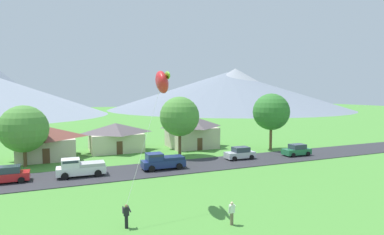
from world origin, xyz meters
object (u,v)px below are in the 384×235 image
house_leftmost (47,142)px  tree_left_of_center (271,112)px  tree_center (24,129)px  parked_car_silver_mid_east (240,153)px  house_right_center (116,137)px  parked_car_red_east_end (7,175)px  kite_flyer_with_kite (162,84)px  pickup_truck_navy_east_side (162,161)px  tree_near_left (180,116)px  parked_car_green_mid_west (297,150)px  house_left_center (192,131)px  watcher_person (232,213)px  pickup_truck_white_west_side (80,167)px

house_leftmost → tree_left_of_center: bearing=-11.5°
tree_center → parked_car_silver_mid_east: tree_center is taller
parked_car_silver_mid_east → house_right_center: bearing=137.9°
house_right_center → tree_center: 14.22m
parked_car_red_east_end → kite_flyer_with_kite: (12.74, -12.58, 9.21)m
house_right_center → tree_left_of_center: bearing=-20.6°
pickup_truck_navy_east_side → tree_near_left: bearing=53.8°
tree_center → pickup_truck_navy_east_side: 17.94m
tree_near_left → parked_car_green_mid_west: bearing=-21.9°
house_left_center → watcher_person: 32.45m
parked_car_silver_mid_east → tree_near_left: bearing=143.3°
tree_center → parked_car_silver_mid_east: size_ratio=1.84×
parked_car_red_east_end → watcher_person: 24.26m
watcher_person → pickup_truck_white_west_side: bearing=116.7°
house_leftmost → house_left_center: bearing=1.6°
pickup_truck_white_west_side → pickup_truck_navy_east_side: (9.43, -0.42, 0.00)m
house_left_center → parked_car_red_east_end: house_left_center is taller
tree_near_left → pickup_truck_navy_east_side: 9.44m
house_left_center → tree_near_left: size_ratio=0.92×
house_right_center → parked_car_green_mid_west: house_right_center is taller
house_leftmost → parked_car_red_east_end: size_ratio=1.90×
house_right_center → parked_car_red_east_end: bearing=-134.0°
pickup_truck_white_west_side → pickup_truck_navy_east_side: 9.44m
parked_car_green_mid_west → parked_car_silver_mid_east: 9.04m
house_leftmost → tree_left_of_center: (33.50, -6.83, 3.84)m
kite_flyer_with_kite → tree_left_of_center: bearing=36.2°
house_right_center → pickup_truck_navy_east_side: size_ratio=1.64×
tree_near_left → pickup_truck_navy_east_side: bearing=-126.2°
parked_car_green_mid_west → parked_car_red_east_end: 37.28m
house_right_center → kite_flyer_with_kite: 27.67m
tree_left_of_center → pickup_truck_white_west_side: bearing=-169.6°
house_left_center → parked_car_red_east_end: (-26.06, -12.62, -1.93)m
kite_flyer_with_kite → pickup_truck_navy_east_side: bearing=72.4°
tree_near_left → tree_left_of_center: tree_left_of_center is taller
parked_car_red_east_end → kite_flyer_with_kite: size_ratio=0.38×
tree_left_of_center → tree_center: 36.01m
watcher_person → parked_car_green_mid_west: bearing=39.6°
parked_car_green_mid_west → house_left_center: bearing=130.3°
house_leftmost → watcher_person: 32.75m
house_left_center → parked_car_red_east_end: 29.02m
tree_center → parked_car_silver_mid_east: (27.28, -6.99, -3.94)m
tree_near_left → parked_car_red_east_end: bearing=-164.7°
house_left_center → house_right_center: house_left_center is taller
house_right_center → house_leftmost: bearing=-168.8°
parked_car_silver_mid_east → pickup_truck_white_west_side: bearing=-177.6°
tree_near_left → parked_car_red_east_end: tree_near_left is taller
house_right_center → parked_car_silver_mid_east: (14.82, -13.40, -1.45)m
house_left_center → parked_car_green_mid_west: house_left_center is taller
house_leftmost → house_right_center: (10.05, 1.99, -0.05)m
tree_center → parked_car_red_east_end: tree_center is taller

